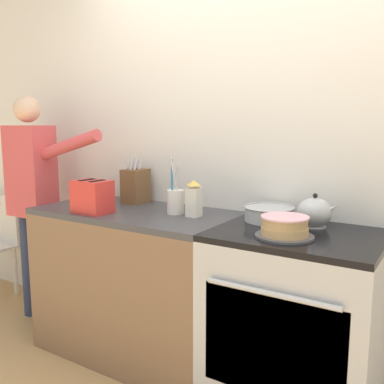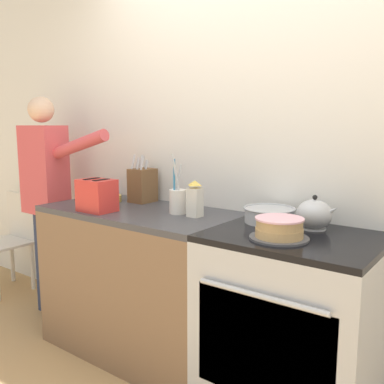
# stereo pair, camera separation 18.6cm
# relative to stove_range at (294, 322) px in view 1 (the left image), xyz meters

# --- Properties ---
(wall_back) EXTENTS (8.00, 0.04, 2.60)m
(wall_back) POSITION_rel_stove_range_xyz_m (-0.30, 0.34, 0.84)
(wall_back) COLOR silver
(wall_back) RESTS_ON ground_plane
(counter_cabinet) EXTENTS (1.22, 0.63, 0.91)m
(counter_cabinet) POSITION_rel_stove_range_xyz_m (-1.00, 0.00, -0.00)
(counter_cabinet) COLOR brown
(counter_cabinet) RESTS_ON ground_plane
(stove_range) EXTENTS (0.79, 0.66, 0.91)m
(stove_range) POSITION_rel_stove_range_xyz_m (0.00, 0.00, 0.00)
(stove_range) COLOR #B7BABF
(stove_range) RESTS_ON ground_plane
(layer_cake) EXTENTS (0.27, 0.27, 0.10)m
(layer_cake) POSITION_rel_stove_range_xyz_m (-0.02, -0.11, 0.50)
(layer_cake) COLOR #4C4C51
(layer_cake) RESTS_ON stove_range
(tea_kettle) EXTENTS (0.21, 0.17, 0.17)m
(tea_kettle) POSITION_rel_stove_range_xyz_m (0.03, 0.16, 0.53)
(tea_kettle) COLOR #B7BABF
(tea_kettle) RESTS_ON stove_range
(mixing_bowl) EXTENTS (0.27, 0.27, 0.08)m
(mixing_bowl) POSITION_rel_stove_range_xyz_m (-0.21, 0.16, 0.50)
(mixing_bowl) COLOR #B7BABF
(mixing_bowl) RESTS_ON stove_range
(knife_block) EXTENTS (0.13, 0.16, 0.31)m
(knife_block) POSITION_rel_stove_range_xyz_m (-1.15, 0.20, 0.57)
(knife_block) COLOR brown
(knife_block) RESTS_ON counter_cabinet
(utensil_crock) EXTENTS (0.10, 0.10, 0.34)m
(utensil_crock) POSITION_rel_stove_range_xyz_m (-0.74, 0.05, 0.53)
(utensil_crock) COLOR silver
(utensil_crock) RESTS_ON counter_cabinet
(fruit_bowl) EXTENTS (0.21, 0.21, 0.11)m
(fruit_bowl) POSITION_rel_stove_range_xyz_m (-1.36, 0.06, 0.50)
(fruit_bowl) COLOR gold
(fruit_bowl) RESTS_ON counter_cabinet
(toaster) EXTENTS (0.22, 0.16, 0.19)m
(toaster) POSITION_rel_stove_range_xyz_m (-1.16, -0.19, 0.55)
(toaster) COLOR red
(toaster) RESTS_ON counter_cabinet
(milk_carton) EXTENTS (0.07, 0.07, 0.20)m
(milk_carton) POSITION_rel_stove_range_xyz_m (-0.60, 0.03, 0.55)
(milk_carton) COLOR white
(milk_carton) RESTS_ON counter_cabinet
(person_baker) EXTENTS (0.92, 0.20, 1.62)m
(person_baker) POSITION_rel_stove_range_xyz_m (-1.93, -0.01, 0.51)
(person_baker) COLOR #283351
(person_baker) RESTS_ON ground_plane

